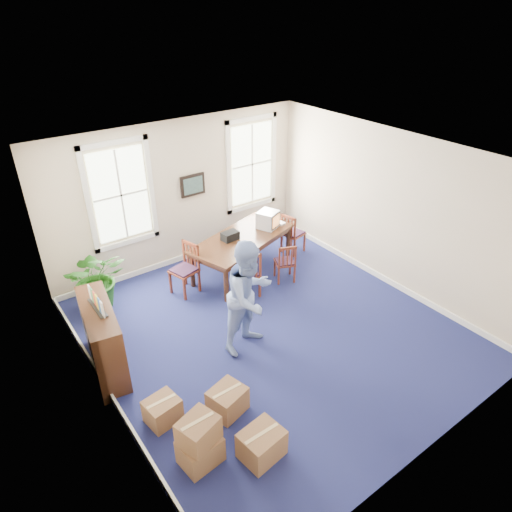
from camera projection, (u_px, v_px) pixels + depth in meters
floor at (271, 330)px, 8.38m from camera, size 6.50×6.50×0.00m
ceiling at (274, 161)px, 6.78m from camera, size 6.50×6.50×0.00m
wall_back at (180, 194)px, 9.85m from camera, size 6.50×0.00×6.50m
wall_front at (444, 366)px, 5.31m from camera, size 6.50×0.00×6.50m
wall_left at (94, 320)px, 6.05m from camera, size 0.00×6.50×6.50m
wall_right at (390, 210)px, 9.12m from camera, size 0.00×6.50×6.50m
baseboard_back at (186, 256)px, 10.60m from camera, size 6.00×0.04×0.12m
baseboard_left at (115, 401)px, 6.83m from camera, size 0.04×6.50×0.12m
baseboard_right at (379, 276)px, 9.87m from camera, size 0.04×6.50×0.12m
window_left at (121, 195)px, 9.02m from camera, size 1.40×0.12×2.20m
window_right at (252, 164)px, 10.66m from camera, size 1.40×0.12×2.20m
wall_picture at (193, 185)px, 9.90m from camera, size 0.58×0.06×0.48m
conference_table at (243, 254)px, 9.98m from camera, size 2.67×1.79×0.83m
crt_tv at (268, 219)px, 10.08m from camera, size 0.56×0.58×0.38m
game_console at (281, 223)px, 10.30m from camera, size 0.16×0.19×0.04m
equipment_bag at (230, 236)px, 9.62m from camera, size 0.37×0.26×0.18m
chair_near_left at (246, 274)px, 9.09m from camera, size 0.49×0.49×1.03m
chair_near_right at (285, 261)px, 9.64m from camera, size 0.53×0.53×0.89m
chair_end_left at (184, 270)px, 9.18m from camera, size 0.59×0.59×1.07m
chair_end_right at (293, 233)px, 10.68m from camera, size 0.53×0.53×1.00m
man at (250, 296)px, 7.55m from camera, size 1.13×0.96×2.02m
credenza at (102, 337)px, 7.27m from camera, size 0.69×1.62×1.23m
brochure_rack at (95, 297)px, 6.90m from camera, size 0.33×0.66×0.29m
potted_plant at (97, 278)px, 8.73m from camera, size 1.31×1.20×1.25m
cardboard_boxes at (209, 428)px, 6.00m from camera, size 1.65×1.65×0.80m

